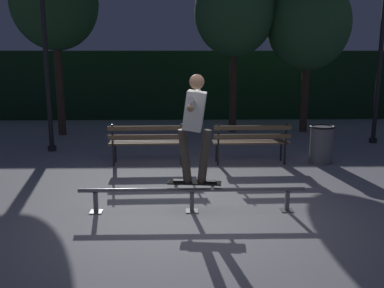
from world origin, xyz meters
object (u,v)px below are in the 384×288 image
at_px(tree_far_left, 55,3).
at_px(skateboard, 195,183).
at_px(trash_can, 321,144).
at_px(grind_rail, 192,194).
at_px(tree_behind_benches, 235,13).
at_px(tree_far_right, 308,24).
at_px(lamp_post_right, 381,46).
at_px(park_bench_left_center, 251,139).
at_px(skateboarder, 195,120).
at_px(lamp_post_left, 45,45).
at_px(park_bench_leftmost, 147,140).

bearing_deg(tree_far_left, skateboard, -60.05).
bearing_deg(trash_can, grind_rail, -134.59).
distance_m(tree_behind_benches, trash_can, 5.11).
height_order(tree_far_right, lamp_post_right, tree_far_right).
xyz_separation_m(park_bench_left_center, lamp_post_right, (3.56, 2.18, 1.94)).
xyz_separation_m(skateboard, tree_far_right, (3.46, 6.70, 2.68)).
xyz_separation_m(skateboard, skateboarder, (0.00, -0.00, 0.94)).
height_order(skateboard, lamp_post_right, lamp_post_right).
bearing_deg(tree_behind_benches, grind_rail, -101.51).
bearing_deg(tree_far_left, lamp_post_right, -9.16).
distance_m(skateboard, lamp_post_right, 7.22).
relative_size(grind_rail, lamp_post_left, 0.85).
distance_m(tree_behind_benches, lamp_post_right, 4.03).
relative_size(park_bench_leftmost, tree_far_right, 0.36).
height_order(tree_behind_benches, lamp_post_right, tree_behind_benches).
bearing_deg(grind_rail, lamp_post_right, 45.52).
bearing_deg(lamp_post_left, skateboarder, -51.48).
relative_size(skateboard, tree_behind_benches, 0.17).
relative_size(tree_far_left, tree_far_right, 1.12).
distance_m(tree_behind_benches, tree_far_right, 2.16).
distance_m(skateboarder, tree_far_right, 7.74).
height_order(grind_rail, skateboard, skateboard).
bearing_deg(lamp_post_right, tree_far_right, 128.22).
height_order(skateboarder, lamp_post_left, lamp_post_left).
height_order(skateboard, skateboarder, skateboarder).
bearing_deg(skateboard, tree_behind_benches, 78.81).
height_order(park_bench_leftmost, trash_can, park_bench_leftmost).
relative_size(skateboard, skateboarder, 0.51).
bearing_deg(lamp_post_left, tree_behind_benches, 28.80).
xyz_separation_m(tree_far_left, lamp_post_left, (0.33, -2.16, -1.17)).
distance_m(skateboard, tree_behind_benches, 7.47).
xyz_separation_m(skateboard, park_bench_leftmost, (-0.90, 2.78, 0.10)).
relative_size(lamp_post_right, trash_can, 4.88).
height_order(skateboard, trash_can, trash_can).
bearing_deg(tree_far_right, park_bench_left_center, -119.24).
bearing_deg(tree_far_right, lamp_post_left, -159.44).
bearing_deg(trash_can, skateboard, -134.19).
bearing_deg(trash_can, tree_behind_benches, 110.55).
height_order(skateboarder, trash_can, skateboarder).
xyz_separation_m(park_bench_leftmost, lamp_post_right, (5.73, 2.18, 1.94)).
height_order(skateboarder, tree_behind_benches, tree_behind_benches).
xyz_separation_m(park_bench_leftmost, trash_can, (3.67, 0.07, -0.12)).
bearing_deg(skateboarder, trash_can, 45.84).
distance_m(grind_rail, tree_far_right, 8.07).
relative_size(tree_far_left, lamp_post_right, 1.28).
bearing_deg(lamp_post_right, park_bench_left_center, -148.59).
height_order(tree_far_left, lamp_post_right, tree_far_left).
distance_m(park_bench_leftmost, tree_far_left, 5.46).
relative_size(lamp_post_left, trash_can, 4.88).
xyz_separation_m(grind_rail, trash_can, (2.81, 2.85, 0.14)).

